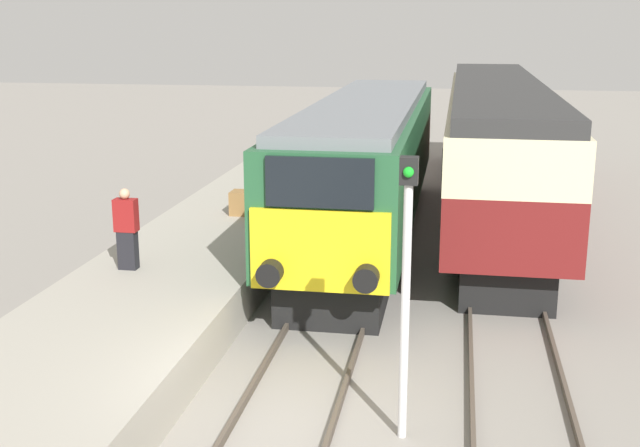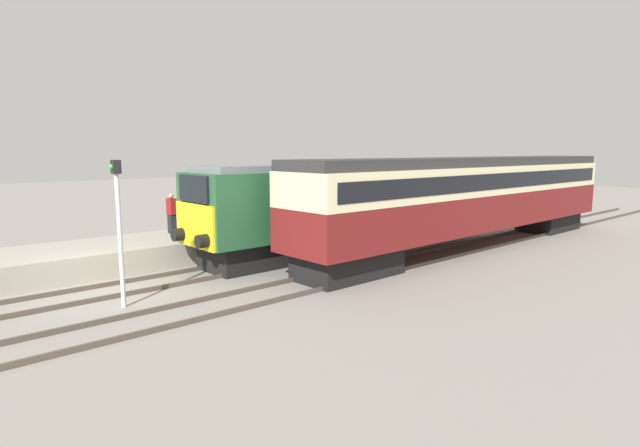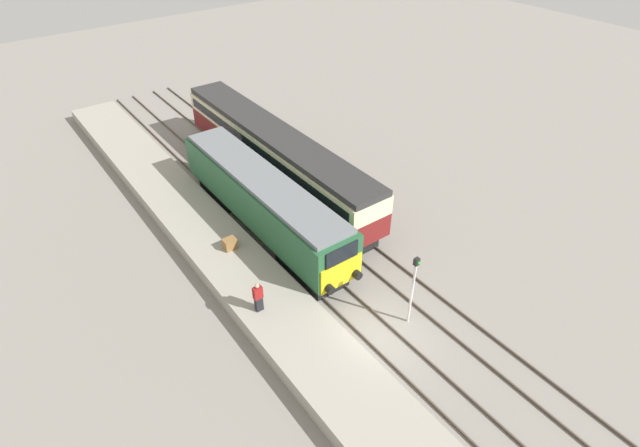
{
  "view_description": "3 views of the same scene",
  "coord_description": "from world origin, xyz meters",
  "px_view_note": "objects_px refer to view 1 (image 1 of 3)",
  "views": [
    {
      "loc": [
        2.3,
        -10.08,
        5.65
      ],
      "look_at": [
        0.0,
        3.22,
        2.23
      ],
      "focal_mm": 45.0,
      "sensor_mm": 36.0,
      "label": 1
    },
    {
      "loc": [
        14.96,
        -4.58,
        4.19
      ],
      "look_at": [
        1.7,
        7.22,
        1.6
      ],
      "focal_mm": 28.0,
      "sensor_mm": 36.0,
      "label": 2
    },
    {
      "loc": [
        -11.48,
        -10.61,
        18.13
      ],
      "look_at": [
        1.7,
        7.22,
        1.6
      ],
      "focal_mm": 28.0,
      "sensor_mm": 36.0,
      "label": 3
    }
  ],
  "objects_px": {
    "signal_post": "(406,276)",
    "luggage_crate": "(245,203)",
    "person_on_platform": "(127,229)",
    "locomotive": "(367,162)",
    "passenger_carriage": "(495,132)"
  },
  "relations": [
    {
      "from": "passenger_carriage",
      "to": "person_on_platform",
      "type": "height_order",
      "value": "passenger_carriage"
    },
    {
      "from": "signal_post",
      "to": "locomotive",
      "type": "bearing_deg",
      "value": 99.35
    },
    {
      "from": "locomotive",
      "to": "signal_post",
      "type": "height_order",
      "value": "signal_post"
    },
    {
      "from": "person_on_platform",
      "to": "signal_post",
      "type": "xyz_separation_m",
      "value": [
        5.73,
        -4.15,
        0.68
      ]
    },
    {
      "from": "signal_post",
      "to": "luggage_crate",
      "type": "height_order",
      "value": "signal_post"
    },
    {
      "from": "passenger_carriage",
      "to": "person_on_platform",
      "type": "xyz_separation_m",
      "value": [
        -7.43,
        -10.23,
        -0.72
      ]
    },
    {
      "from": "locomotive",
      "to": "passenger_carriage",
      "type": "distance_m",
      "value": 5.31
    },
    {
      "from": "locomotive",
      "to": "luggage_crate",
      "type": "bearing_deg",
      "value": -156.02
    },
    {
      "from": "person_on_platform",
      "to": "locomotive",
      "type": "bearing_deg",
      "value": 56.81
    },
    {
      "from": "person_on_platform",
      "to": "luggage_crate",
      "type": "relative_size",
      "value": 2.32
    },
    {
      "from": "person_on_platform",
      "to": "signal_post",
      "type": "height_order",
      "value": "signal_post"
    },
    {
      "from": "locomotive",
      "to": "person_on_platform",
      "type": "distance_m",
      "value": 7.38
    },
    {
      "from": "passenger_carriage",
      "to": "luggage_crate",
      "type": "relative_size",
      "value": 27.78
    },
    {
      "from": "person_on_platform",
      "to": "luggage_crate",
      "type": "height_order",
      "value": "person_on_platform"
    },
    {
      "from": "locomotive",
      "to": "luggage_crate",
      "type": "height_order",
      "value": "locomotive"
    }
  ]
}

